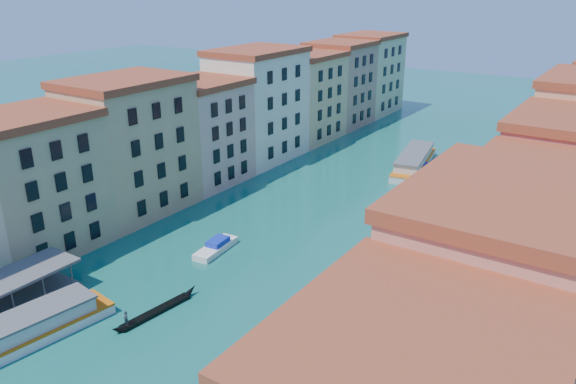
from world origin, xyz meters
name	(u,v)px	position (x,y,z in m)	size (l,w,h in m)	color
left_bank_palazzos	(237,115)	(-26.00, 64.68, 9.71)	(12.80, 128.40, 21.00)	beige
quay	(504,220)	(22.00, 65.00, 0.50)	(4.00, 140.00, 1.00)	gray
restaurant_awnings	(384,362)	(22.19, 23.00, 2.99)	(3.20, 44.55, 3.12)	maroon
vaporetto_stop	(1,301)	(-16.00, 12.00, 1.44)	(5.40, 16.40, 3.65)	#59595B
mooring_poles_right	(378,333)	(19.10, 28.80, 1.30)	(1.44, 54.24, 3.20)	#4F2B1B
vaporetto_near	(14,335)	(-9.62, 9.40, 1.28)	(6.95, 19.46, 2.83)	white
vaporetto_far	(414,161)	(1.67, 81.91, 1.37)	(8.34, 20.97, 3.04)	silver
gondola_fore	(156,310)	(-2.56, 20.79, 0.38)	(2.16, 11.19, 2.23)	black
gondola_right	(273,333)	(10.09, 24.12, 0.49)	(1.68, 12.73, 2.54)	black
gondola_far	(397,212)	(7.93, 59.65, 0.32)	(3.05, 10.95, 1.56)	black
motorboat_mid	(216,247)	(-6.74, 35.44, 0.58)	(3.03, 7.40, 1.49)	white
motorboat_far	(425,169)	(4.35, 80.85, 0.51)	(3.90, 6.64, 1.31)	silver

